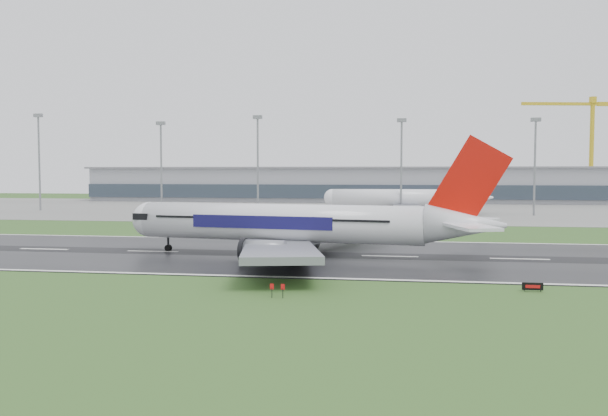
# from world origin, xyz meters

# --- Properties ---
(ground) EXTENTS (520.00, 520.00, 0.00)m
(ground) POSITION_xyz_m (0.00, 0.00, 0.00)
(ground) COLOR #284B1B
(ground) RESTS_ON ground
(runway) EXTENTS (400.00, 45.00, 0.10)m
(runway) POSITION_xyz_m (0.00, 0.00, 0.05)
(runway) COLOR black
(runway) RESTS_ON ground
(apron) EXTENTS (400.00, 130.00, 0.08)m
(apron) POSITION_xyz_m (0.00, 125.00, 0.04)
(apron) COLOR slate
(apron) RESTS_ON ground
(terminal) EXTENTS (240.00, 36.00, 15.00)m
(terminal) POSITION_xyz_m (0.00, 185.00, 7.50)
(terminal) COLOR gray
(terminal) RESTS_ON ground
(main_airliner) EXTENTS (68.54, 66.05, 18.06)m
(main_airliner) POSITION_xyz_m (6.55, -2.54, 9.13)
(main_airliner) COLOR silver
(main_airliner) RESTS_ON runway
(parked_airliner) EXTENTS (57.24, 53.60, 16.15)m
(parked_airliner) POSITION_xyz_m (23.01, 103.02, 8.16)
(parked_airliner) COLOR white
(parked_airliner) RESTS_ON apron
(tower_crane) EXTENTS (47.80, 11.76, 47.30)m
(tower_crane) POSITION_xyz_m (107.91, 200.00, 23.65)
(tower_crane) COLOR gold
(tower_crane) RESTS_ON ground
(runway_sign) EXTENTS (2.30, 0.73, 1.04)m
(runway_sign) POSITION_xyz_m (36.50, -26.45, 0.52)
(runway_sign) COLOR black
(runway_sign) RESTS_ON ground
(floodmast_0) EXTENTS (0.64, 0.64, 32.57)m
(floodmast_0) POSITION_xyz_m (-103.01, 100.00, 16.29)
(floodmast_0) COLOR gray
(floodmast_0) RESTS_ON ground
(floodmast_1) EXTENTS (0.64, 0.64, 29.32)m
(floodmast_1) POSITION_xyz_m (-58.30, 100.00, 14.66)
(floodmast_1) COLOR gray
(floodmast_1) RESTS_ON ground
(floodmast_2) EXTENTS (0.64, 0.64, 30.93)m
(floodmast_2) POSITION_xyz_m (-24.86, 100.00, 15.47)
(floodmast_2) COLOR gray
(floodmast_2) RESTS_ON ground
(floodmast_3) EXTENTS (0.64, 0.64, 29.31)m
(floodmast_3) POSITION_xyz_m (21.94, 100.00, 14.66)
(floodmast_3) COLOR gray
(floodmast_3) RESTS_ON ground
(floodmast_4) EXTENTS (0.64, 0.64, 28.99)m
(floodmast_4) POSITION_xyz_m (62.61, 100.00, 14.49)
(floodmast_4) COLOR gray
(floodmast_4) RESTS_ON ground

